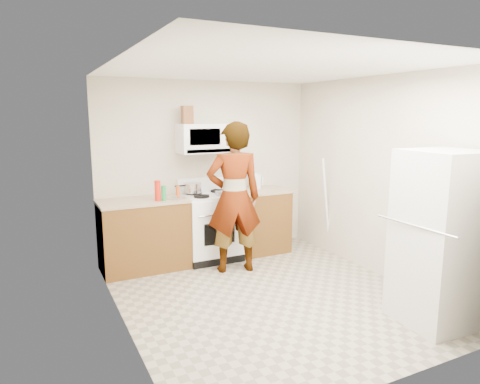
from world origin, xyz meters
TOP-DOWN VIEW (x-y plane):
  - floor at (0.00, 0.00)m, footprint 3.60×3.60m
  - back_wall at (0.00, 1.79)m, footprint 3.20×0.02m
  - right_wall at (1.59, 0.00)m, footprint 0.02×3.60m
  - cabinet_left at (-1.04, 1.49)m, footprint 1.12×0.62m
  - counter_left at (-1.04, 1.49)m, footprint 1.14×0.64m
  - cabinet_right at (0.68, 1.49)m, footprint 0.80×0.62m
  - counter_right at (0.68, 1.49)m, footprint 0.82×0.64m
  - gas_range at (-0.10, 1.48)m, footprint 0.76×0.65m
  - microwave at (-0.10, 1.61)m, footprint 0.76×0.38m
  - person at (0.00, 0.91)m, footprint 0.79×0.61m
  - fridge at (1.17, -1.25)m, footprint 0.74×0.74m
  - kettle at (0.70, 1.62)m, footprint 0.21×0.21m
  - jug at (-0.36, 1.60)m, footprint 0.15×0.15m
  - saucepan at (-0.31, 1.60)m, footprint 0.31×0.31m
  - tray at (0.07, 1.35)m, footprint 0.28×0.22m
  - bottle_spray at (-0.88, 1.34)m, footprint 0.09×0.09m
  - bottle_hot_sauce at (-0.58, 1.43)m, footprint 0.06×0.06m
  - bottle_green_cap at (-0.80, 1.32)m, footprint 0.07×0.07m
  - pot_lid at (-0.63, 1.38)m, footprint 0.31×0.31m
  - broom at (1.54, 0.98)m, footprint 0.30×0.14m

SIDE VIEW (x-z plane):
  - floor at x=0.00m, z-range 0.00..0.00m
  - cabinet_left at x=-1.04m, z-range 0.00..0.90m
  - cabinet_right at x=0.68m, z-range 0.00..0.90m
  - gas_range at x=-0.10m, z-range -0.08..1.05m
  - broom at x=1.54m, z-range 0.01..1.42m
  - fridge at x=1.17m, z-range 0.00..1.70m
  - counter_left at x=-1.04m, z-range 0.90..0.93m
  - counter_right at x=0.68m, z-range 0.90..0.93m
  - pot_lid at x=-0.63m, z-range 0.94..0.95m
  - tray at x=0.07m, z-range 0.93..0.98m
  - person at x=0.00m, z-range 0.00..1.94m
  - bottle_hot_sauce at x=-0.58m, z-range 0.94..1.09m
  - saucepan at x=-0.31m, z-range 0.95..1.08m
  - bottle_green_cap at x=-0.80m, z-range 0.94..1.13m
  - kettle at x=0.70m, z-range 0.94..1.13m
  - bottle_spray at x=-0.88m, z-range 0.94..1.20m
  - back_wall at x=0.00m, z-range 0.00..2.50m
  - right_wall at x=1.59m, z-range 0.00..2.50m
  - microwave at x=-0.10m, z-range 1.50..1.90m
  - jug at x=-0.36m, z-range 1.90..2.14m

